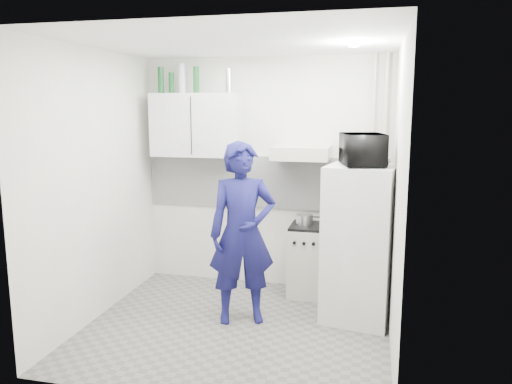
# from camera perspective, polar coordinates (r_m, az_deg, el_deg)

# --- Properties ---
(floor) EXTENTS (2.80, 2.80, 0.00)m
(floor) POSITION_cam_1_polar(r_m,az_deg,el_deg) (4.88, -2.24, -15.17)
(floor) COLOR slate
(floor) RESTS_ON ground
(ceiling) EXTENTS (2.80, 2.80, 0.00)m
(ceiling) POSITION_cam_1_polar(r_m,az_deg,el_deg) (4.46, -2.47, 16.76)
(ceiling) COLOR white
(ceiling) RESTS_ON wall_back
(wall_back) EXTENTS (2.80, 0.00, 2.80)m
(wall_back) POSITION_cam_1_polar(r_m,az_deg,el_deg) (5.69, 1.05, 2.12)
(wall_back) COLOR silver
(wall_back) RESTS_ON floor
(wall_left) EXTENTS (0.00, 2.60, 2.60)m
(wall_left) POSITION_cam_1_polar(r_m,az_deg,el_deg) (5.05, -17.84, 0.67)
(wall_left) COLOR silver
(wall_left) RESTS_ON floor
(wall_right) EXTENTS (0.00, 2.60, 2.60)m
(wall_right) POSITION_cam_1_polar(r_m,az_deg,el_deg) (4.33, 15.79, -0.67)
(wall_right) COLOR silver
(wall_right) RESTS_ON floor
(person) EXTENTS (0.74, 0.62, 1.74)m
(person) POSITION_cam_1_polar(r_m,az_deg,el_deg) (4.74, -1.57, -4.74)
(person) COLOR #131349
(person) RESTS_ON floor
(stove) EXTENTS (0.47, 0.47, 0.76)m
(stove) POSITION_cam_1_polar(r_m,az_deg,el_deg) (5.56, 6.32, -7.86)
(stove) COLOR beige
(stove) RESTS_ON floor
(fridge) EXTENTS (0.72, 0.72, 1.51)m
(fridge) POSITION_cam_1_polar(r_m,az_deg,el_deg) (4.91, 11.76, -5.80)
(fridge) COLOR silver
(fridge) RESTS_ON floor
(stove_top) EXTENTS (0.46, 0.46, 0.03)m
(stove_top) POSITION_cam_1_polar(r_m,az_deg,el_deg) (5.45, 6.40, -3.92)
(stove_top) COLOR black
(stove_top) RESTS_ON stove
(saucepan) EXTENTS (0.18, 0.18, 0.10)m
(saucepan) POSITION_cam_1_polar(r_m,az_deg,el_deg) (5.49, 5.57, -3.11)
(saucepan) COLOR silver
(saucepan) RESTS_ON stove_top
(microwave) EXTENTS (0.61, 0.48, 0.30)m
(microwave) POSITION_cam_1_polar(r_m,az_deg,el_deg) (4.75, 12.14, 4.76)
(microwave) COLOR black
(microwave) RESTS_ON fridge
(bottle_a) EXTENTS (0.07, 0.07, 0.29)m
(bottle_a) POSITION_cam_1_polar(r_m,az_deg,el_deg) (5.84, -10.81, 12.43)
(bottle_a) COLOR #144C1E
(bottle_a) RESTS_ON upper_cabinet
(bottle_b) EXTENTS (0.06, 0.06, 0.23)m
(bottle_b) POSITION_cam_1_polar(r_m,az_deg,el_deg) (5.79, -9.63, 12.21)
(bottle_b) COLOR #144C1E
(bottle_b) RESTS_ON upper_cabinet
(bottle_c) EXTENTS (0.08, 0.08, 0.33)m
(bottle_c) POSITION_cam_1_polar(r_m,az_deg,el_deg) (5.75, -8.46, 12.72)
(bottle_c) COLOR #B2B7BC
(bottle_c) RESTS_ON upper_cabinet
(bottle_d) EXTENTS (0.07, 0.07, 0.29)m
(bottle_d) POSITION_cam_1_polar(r_m,az_deg,el_deg) (5.69, -6.86, 12.61)
(bottle_d) COLOR #144C1E
(bottle_d) RESTS_ON upper_cabinet
(bottle_e) EXTENTS (0.07, 0.07, 0.26)m
(bottle_e) POSITION_cam_1_polar(r_m,az_deg,el_deg) (5.57, -3.15, 12.58)
(bottle_e) COLOR silver
(bottle_e) RESTS_ON upper_cabinet
(upper_cabinet) EXTENTS (1.00, 0.35, 0.70)m
(upper_cabinet) POSITION_cam_1_polar(r_m,az_deg,el_deg) (5.68, -6.79, 7.62)
(upper_cabinet) COLOR silver
(upper_cabinet) RESTS_ON wall_back
(range_hood) EXTENTS (0.60, 0.50, 0.14)m
(range_hood) POSITION_cam_1_polar(r_m,az_deg,el_deg) (5.34, 5.22, 4.49)
(range_hood) COLOR beige
(range_hood) RESTS_ON wall_back
(backsplash) EXTENTS (2.74, 0.03, 0.60)m
(backsplash) POSITION_cam_1_polar(r_m,az_deg,el_deg) (5.69, 1.01, 1.11)
(backsplash) COLOR white
(backsplash) RESTS_ON wall_back
(pipe_a) EXTENTS (0.05, 0.05, 2.60)m
(pipe_a) POSITION_cam_1_polar(r_m,az_deg,el_deg) (5.48, 14.26, 1.53)
(pipe_a) COLOR beige
(pipe_a) RESTS_ON floor
(pipe_b) EXTENTS (0.04, 0.04, 2.60)m
(pipe_b) POSITION_cam_1_polar(r_m,az_deg,el_deg) (5.48, 13.01, 1.58)
(pipe_b) COLOR beige
(pipe_b) RESTS_ON floor
(ceiling_spot_fixture) EXTENTS (0.10, 0.10, 0.02)m
(ceiling_spot_fixture) POSITION_cam_1_polar(r_m,az_deg,el_deg) (4.49, 11.15, 16.15)
(ceiling_spot_fixture) COLOR white
(ceiling_spot_fixture) RESTS_ON ceiling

